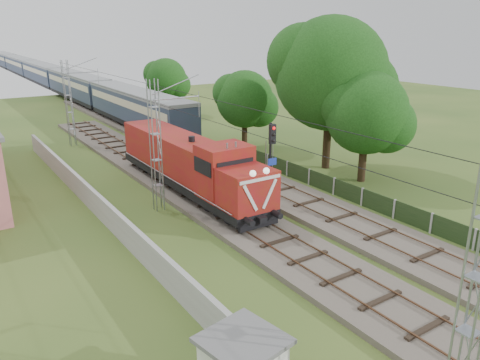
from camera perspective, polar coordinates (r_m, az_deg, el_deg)
ground at (r=22.00m, az=10.92°, el=-11.63°), size 140.00×140.00×0.00m
track_main at (r=26.77m, az=0.49°, el=-5.24°), size 4.20×70.00×0.45m
track_side at (r=39.72m, az=-3.99°, el=2.56°), size 4.20×80.00×0.45m
catenary at (r=28.39m, az=-10.14°, el=4.08°), size 3.31×70.00×8.00m
boundary_wall at (r=28.24m, az=-16.39°, el=-3.50°), size 0.25×40.00×1.50m
fence at (r=29.06m, az=18.30°, el=-3.39°), size 0.12×32.00×1.20m
locomotive at (r=31.47m, az=-6.21°, el=2.11°), size 2.90×16.54×4.20m
coach_rake at (r=98.81m, az=-22.91°, el=11.96°), size 3.18×118.99×3.68m
signal_post at (r=28.30m, az=3.85°, el=3.57°), size 0.60×0.46×5.40m
tree_a at (r=34.56m, az=15.26°, el=7.80°), size 6.17×5.88×8.00m
tree_b at (r=37.14m, az=11.15°, el=12.43°), size 9.07×8.64×11.76m
tree_c at (r=43.68m, az=0.66°, el=9.75°), size 5.51×5.25×7.15m
tree_d at (r=62.24m, az=-8.93°, el=12.02°), size 5.50×5.24×7.13m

